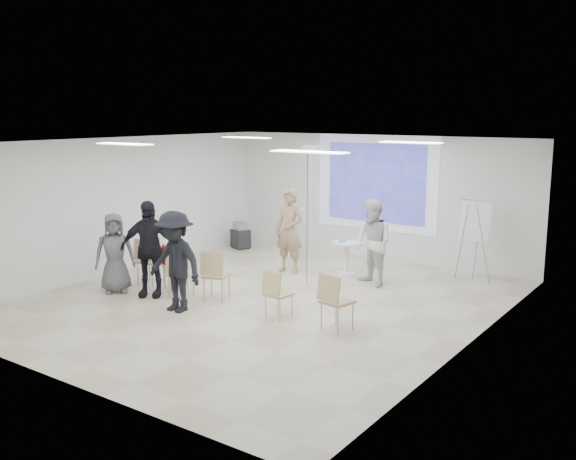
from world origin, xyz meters
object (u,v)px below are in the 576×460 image
Objects in this scene: chair_left_inner at (179,271)px; audience_mid at (175,255)px; pedestal_table at (346,256)px; chair_center at (215,272)px; chair_right_inner at (276,291)px; flipchart_easel at (475,220)px; audience_outer at (115,248)px; av_cart at (241,236)px; player_right at (373,238)px; chair_left_mid at (172,263)px; chair_right_far at (334,298)px; chair_far_left at (148,258)px; laptop at (182,273)px; player_left at (289,225)px; audience_left at (148,242)px.

audience_mid is (0.57, -0.64, 0.51)m from chair_left_inner.
chair_center is (-1.01, -3.16, 0.15)m from pedestal_table.
chair_right_inner is 4.90m from flipchart_easel.
pedestal_table is 4.91m from audience_outer.
av_cart is at bearing -176.11° from flipchart_easel.
player_right reaches higher than audience_outer.
audience_outer is at bearing 175.44° from audience_mid.
chair_left_mid is 3.97m from chair_right_far.
chair_far_left is 3.05× the size of laptop.
chair_right_inner is (3.48, -0.26, -0.07)m from chair_far_left.
chair_right_far is at bearing -48.55° from player_right.
chair_far_left is at bearing -57.11° from av_cart.
chair_left_inner is 1.03× the size of chair_right_inner.
audience_mid is 6.29m from flipchart_easel.
player_right is 4.15m from audience_mid.
chair_right_far is at bearing -6.59° from chair_left_inner.
chair_far_left is 1.03× the size of chair_right_far.
player_left is 0.98× the size of audience_left.
chair_right_far is at bearing -98.42° from flipchart_easel.
chair_left_mid is at bearing -48.19° from av_cart.
audience_left reaches higher than player_left.
chair_right_far is at bearing 7.19° from chair_right_inner.
player_right is 3.04m from chair_right_far.
audience_left is (-0.53, -0.34, 0.60)m from laptop.
chair_right_far is at bearing -22.35° from chair_center.
chair_left_inner is 1.00m from audience_mid.
chair_left_mid is 6.33m from flipchart_easel.
player_left reaches higher than chair_far_left.
chair_right_far is 0.54× the size of audience_outer.
flipchart_easel is at bearing 90.72° from chair_right_far.
audience_left is at bearing -35.08° from audience_outer.
audience_outer is (-1.29, -0.54, 0.42)m from laptop.
chair_center is at bearing -11.06° from audience_left.
chair_left_inner is at bearing -30.92° from audience_outer.
pedestal_table is 3.80m from chair_left_mid.
chair_right_inner is at bearing -7.34° from chair_left_inner.
chair_left_inner is at bearing -131.86° from flipchart_easel.
chair_left_mid is at bearing 56.88° from audience_left.
audience_outer reaches higher than av_cart.
player_left is 2.72m from chair_center.
chair_center is (1.90, -0.07, -0.01)m from chair_far_left.
player_left reaches higher than pedestal_table.
laptop is 0.18× the size of audience_outer.
laptop is at bearing 88.41° from chair_left_inner.
flipchart_easel is (3.66, 5.10, 0.28)m from audience_mid.
chair_right_far is 2.97× the size of laptop.
player_left reaches higher than audience_mid.
chair_left_mid reaches higher than pedestal_table.
chair_right_inner is 0.48× the size of audience_outer.
audience_left is (0.62, -0.52, 0.50)m from chair_far_left.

